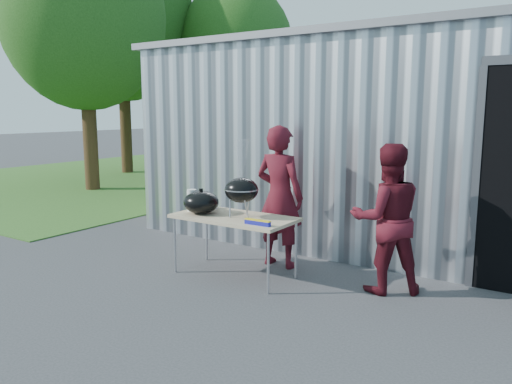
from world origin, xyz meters
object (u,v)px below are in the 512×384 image
Objects in this scene: folding_table at (234,219)px; person_cook at (279,197)px; person_bystander at (387,219)px; kettle_grill at (241,182)px.

person_cook reaches higher than folding_table.
kettle_grill is at bearing -17.70° from person_bystander.
kettle_grill reaches higher than person_bystander.
person_bystander is (1.73, 0.50, 0.12)m from folding_table.
person_cook is at bearing -41.07° from person_bystander.
kettle_grill is (0.11, -0.00, 0.46)m from folding_table.
person_bystander reaches higher than folding_table.
person_bystander is at bearing 16.03° from folding_table.
kettle_grill is 0.56× the size of person_bystander.
person_bystander is (1.48, -0.16, -0.08)m from person_cook.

